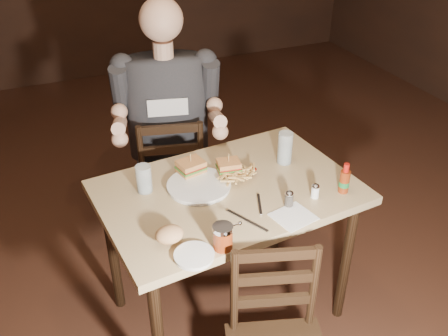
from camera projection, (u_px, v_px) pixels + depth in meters
name	position (u px, v px, depth m)	size (l,w,h in m)	color
room_shell	(219.00, 49.00, 1.91)	(7.00, 7.00, 7.00)	black
main_table	(228.00, 205.00, 2.27)	(1.19, 0.84, 0.77)	tan
chair_far	(171.00, 175.00, 2.95)	(0.39, 0.43, 0.85)	black
diner	(167.00, 97.00, 2.63)	(0.59, 0.46, 1.02)	#2A282C
dinner_plate	(199.00, 186.00, 2.22)	(0.28, 0.28, 0.02)	white
sandwich_left	(191.00, 163.00, 2.28)	(0.12, 0.10, 0.10)	tan
sandwich_right	(229.00, 164.00, 2.28)	(0.10, 0.08, 0.09)	tan
fries_pile	(240.00, 173.00, 2.27)	(0.24, 0.17, 0.04)	tan
ketchup_dollop	(253.00, 169.00, 2.32)	(0.04, 0.04, 0.01)	maroon
glass_left	(144.00, 179.00, 2.18)	(0.07, 0.07, 0.13)	silver
glass_right	(285.00, 148.00, 2.37)	(0.07, 0.07, 0.16)	silver
hot_sauce	(345.00, 178.00, 2.17)	(0.04, 0.04, 0.14)	maroon
salt_shaker	(315.00, 191.00, 2.15)	(0.03, 0.03, 0.06)	white
pepper_shaker	(289.00, 199.00, 2.10)	(0.04, 0.04, 0.07)	#38332D
syrup_dispenser	(223.00, 237.00, 1.86)	(0.08, 0.08, 0.10)	maroon
napkin	(293.00, 217.00, 2.05)	(0.16, 0.15, 0.00)	white
knife	(247.00, 221.00, 2.02)	(0.01, 0.21, 0.01)	silver
fork	(260.00, 204.00, 2.12)	(0.01, 0.15, 0.00)	silver
side_plate	(194.00, 256.00, 1.84)	(0.15, 0.15, 0.01)	white
bread_roll	(169.00, 234.00, 1.89)	(0.11, 0.09, 0.07)	tan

